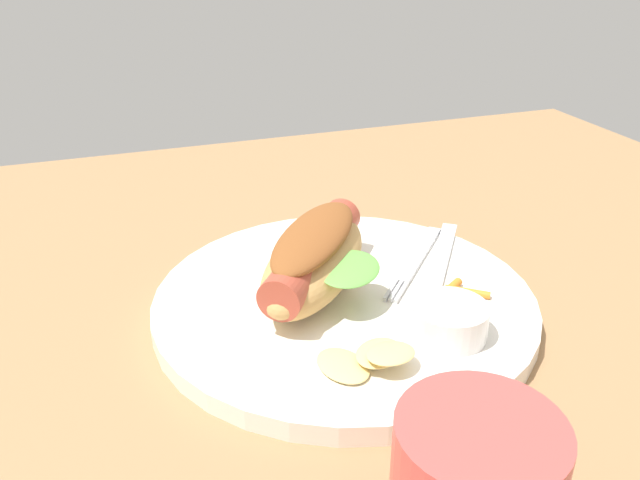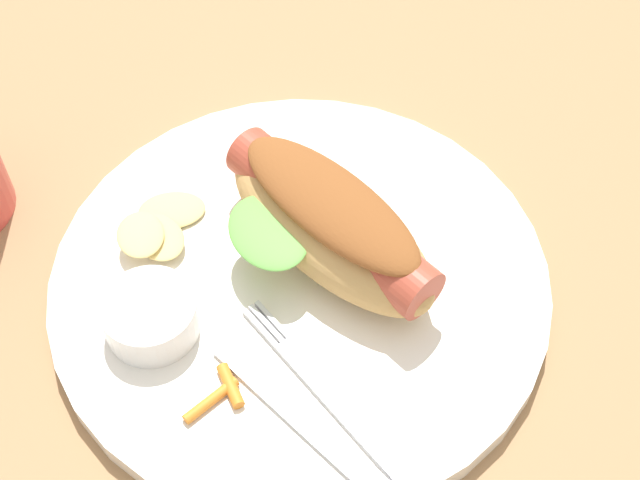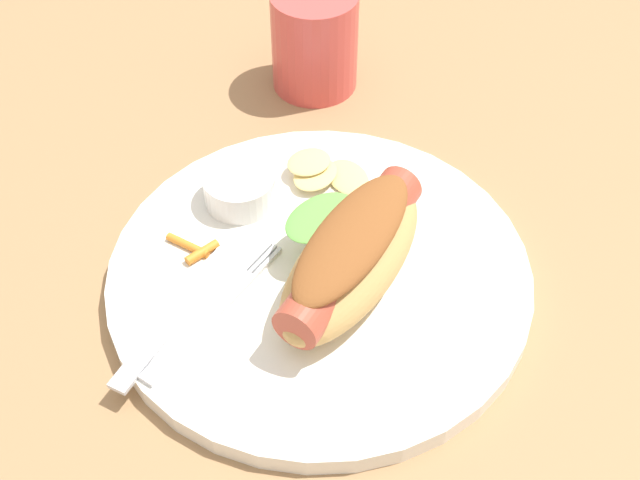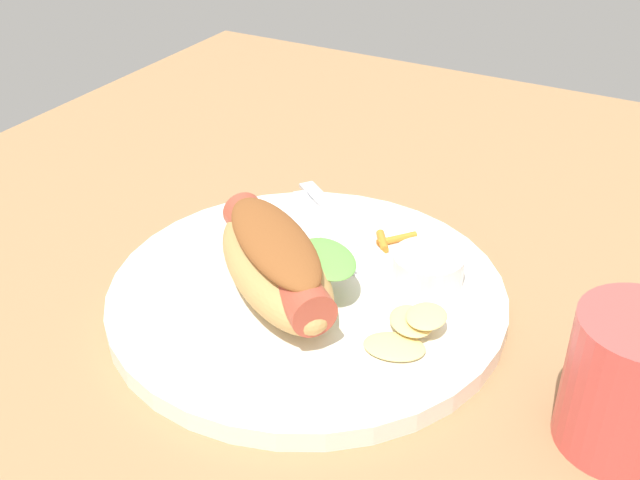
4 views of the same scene
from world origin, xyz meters
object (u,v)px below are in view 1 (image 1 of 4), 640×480
at_px(knife, 439,258).
at_px(chips_pile, 369,358).
at_px(hot_dog, 315,257).
at_px(fork, 416,260).
at_px(carrot_garnish, 459,290).
at_px(plate, 344,302).
at_px(sauce_ramekin, 449,321).

bearing_deg(knife, chips_pile, -8.99).
bearing_deg(knife, hot_dog, -48.44).
height_order(fork, carrot_garnish, carrot_garnish).
bearing_deg(hot_dog, plate, 90.73).
xyz_separation_m(fork, knife, (-0.02, 0.00, -0.00)).
bearing_deg(chips_pile, hot_dog, -89.37).
height_order(fork, chips_pile, chips_pile).
distance_m(fork, knife, 0.02).
xyz_separation_m(sauce_ramekin, knife, (-0.05, -0.11, -0.01)).
relative_size(sauce_ramekin, carrot_garnish, 1.41).
height_order(sauce_ramekin, carrot_garnish, sauce_ramekin).
bearing_deg(carrot_garnish, fork, -81.99).
height_order(plate, hot_dog, hot_dog).
height_order(plate, sauce_ramekin, sauce_ramekin).
bearing_deg(sauce_ramekin, hot_dog, -53.15).
distance_m(plate, knife, 0.11).
relative_size(hot_dog, chips_pile, 2.34).
distance_m(plate, fork, 0.09).
relative_size(sauce_ramekin, knife, 0.38).
bearing_deg(chips_pile, sauce_ramekin, -168.18).
relative_size(fork, knife, 0.77).
bearing_deg(carrot_garnish, sauce_ramekin, 52.54).
height_order(plate, knife, knife).
xyz_separation_m(hot_dog, knife, (-0.12, -0.01, -0.03)).
relative_size(plate, knife, 2.09).
relative_size(hot_dog, sauce_ramekin, 3.02).
bearing_deg(carrot_garnish, plate, -18.80).
xyz_separation_m(plate, fork, (-0.08, -0.03, 0.01)).
height_order(sauce_ramekin, fork, sauce_ramekin).
bearing_deg(plate, hot_dog, -37.36).
height_order(knife, chips_pile, chips_pile).
relative_size(plate, sauce_ramekin, 5.55).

